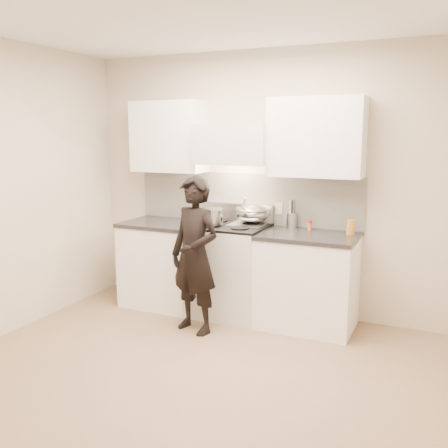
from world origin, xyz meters
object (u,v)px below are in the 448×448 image
at_px(counter_right, 308,280).
at_px(wok, 253,213).
at_px(utensil_crock, 292,219).
at_px(stove, 229,269).
at_px(person, 195,255).

height_order(counter_right, wok, wok).
bearing_deg(wok, utensil_crock, 14.65).
distance_m(stove, person, 0.62).
xyz_separation_m(stove, wok, (0.20, 0.14, 0.58)).
distance_m(counter_right, utensil_crock, 0.65).
xyz_separation_m(wok, utensil_crock, (0.38, 0.10, -0.05)).
bearing_deg(counter_right, stove, -180.00).
xyz_separation_m(stove, person, (-0.11, -0.55, 0.27)).
relative_size(wok, utensil_crock, 1.52).
height_order(stove, wok, wok).
distance_m(wok, person, 0.82).
distance_m(counter_right, person, 1.12).
xyz_separation_m(counter_right, person, (-0.94, -0.55, 0.28)).
bearing_deg(person, utensil_crock, 64.88).
height_order(wok, utensil_crock, wok).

